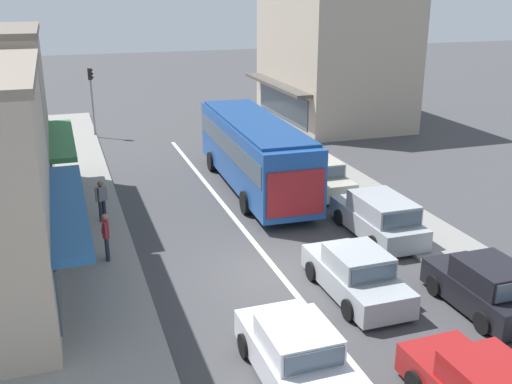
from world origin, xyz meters
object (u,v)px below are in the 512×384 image
Objects in this scene: city_bus at (254,149)px; pedestrian_with_handbag_near at (106,234)px; parked_hatchback_kerb_front at (485,287)px; traffic_light_downstreet at (91,91)px; sedan_queue_far_back at (356,275)px; parked_sedan_kerb_rear at (275,146)px; parked_sedan_kerb_third at (320,177)px; parked_wagon_kerb_second at (379,217)px; pedestrian_browsing_midblock at (101,198)px; sedan_queue_gap_filler at (296,356)px.

pedestrian_with_handbag_near is at bearing -140.28° from city_bus.
city_bus reaches higher than parked_hatchback_kerb_front.
sedan_queue_far_back is at bearing -75.47° from traffic_light_downstreet.
sedan_queue_far_back is 8.23m from pedestrian_with_handbag_near.
city_bus is 2.58× the size of parked_sedan_kerb_rear.
parked_hatchback_kerb_front reaches higher than parked_sedan_kerb_third.
parked_sedan_kerb_third is at bearing 72.25° from sedan_queue_far_back.
city_bus reaches higher than pedestrian_with_handbag_near.
city_bus is at bearing -63.73° from traffic_light_downstreet.
sedan_queue_far_back is at bearing -33.54° from pedestrian_with_handbag_near.
parked_wagon_kerb_second is at bearing -90.19° from parked_sedan_kerb_rear.
city_bus reaches higher than pedestrian_browsing_midblock.
traffic_light_downstreet is at bearing 109.88° from parked_hatchback_kerb_front.
sedan_queue_gap_filler is at bearing -108.55° from parked_sedan_kerb_rear.
pedestrian_browsing_midblock is at bearing 129.29° from sedan_queue_far_back.
parked_wagon_kerb_second is at bearing -65.31° from traffic_light_downstreet.
traffic_light_downstreet is at bearing 95.90° from sedan_queue_gap_filler.
pedestrian_with_handbag_near reaches higher than parked_hatchback_kerb_front.
parked_sedan_kerb_third is 9.69m from pedestrian_browsing_midblock.
parked_hatchback_kerb_front is 0.82× the size of parked_wagon_kerb_second.
pedestrian_with_handbag_near is 3.65m from pedestrian_browsing_midblock.
parked_sedan_kerb_rear is at bearing 89.81° from parked_wagon_kerb_second.
parked_hatchback_kerb_front is at bearing -32.56° from sedan_queue_far_back.
parked_sedan_kerb_rear is (2.91, 15.06, 0.00)m from sedan_queue_far_back.
city_bus is 2.60× the size of traffic_light_downstreet.
sedan_queue_gap_filler is 9.32m from parked_wagon_kerb_second.
parked_wagon_kerb_second is 1.07× the size of parked_sedan_kerb_rear.
traffic_light_downstreet is 2.58× the size of pedestrian_with_handbag_near.
traffic_light_downstreet is 18.52m from pedestrian_with_handbag_near.
pedestrian_with_handbag_near is at bearing 146.46° from sedan_queue_far_back.
parked_sedan_kerb_third is at bearing 25.20° from pedestrian_with_handbag_near.
parked_sedan_kerb_third is at bearing 89.46° from parked_wagon_kerb_second.
pedestrian_browsing_midblock is at bearing -162.11° from city_bus.
parked_hatchback_kerb_front is 26.58m from traffic_light_downstreet.
pedestrian_with_handbag_near is at bearing 146.76° from parked_hatchback_kerb_front.
pedestrian_with_handbag_near and pedestrian_browsing_midblock have the same top height.
traffic_light_downstreet is (-2.71, 26.23, 2.19)m from sedan_queue_gap_filler.
parked_wagon_kerb_second reaches higher than parked_hatchback_kerb_front.
city_bus reaches higher than sedan_queue_gap_filler.
pedestrian_browsing_midblock is (-9.62, -6.87, 0.40)m from parked_sedan_kerb_rear.
traffic_light_downstreet is at bearing 87.19° from pedestrian_with_handbag_near.
parked_wagon_kerb_second is at bearing -4.60° from pedestrian_with_handbag_near.
parked_sedan_kerb_third is 2.58× the size of pedestrian_browsing_midblock.
pedestrian_with_handbag_near is at bearing -92.81° from traffic_light_downstreet.
city_bus is 2.43× the size of parked_wagon_kerb_second.
sedan_queue_far_back is 1.00× the size of traffic_light_downstreet.
traffic_light_downstreet is (-8.86, 7.90, 2.19)m from parked_sedan_kerb_rear.
sedan_queue_far_back is (-0.23, -10.43, -1.22)m from city_bus.
traffic_light_downstreet reaches higher than parked_sedan_kerb_third.
sedan_queue_gap_filler and parked_sedan_kerb_rear have the same top height.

